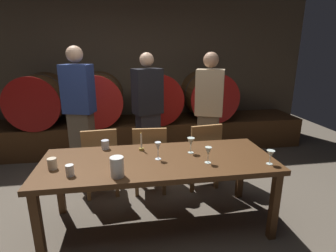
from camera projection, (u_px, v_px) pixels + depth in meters
The scene contains 23 objects.
ground_plane at pixel (134, 222), 2.80m from camera, with size 9.11×9.11×0.00m, color brown.
back_wall at pixel (126, 66), 5.04m from camera, with size 7.01×0.24×2.93m, color brown.
barrel_shelf at pixel (129, 134), 4.86m from camera, with size 6.31×0.90×0.53m, color #4C2D16.
wine_barrel_far_left at pixel (40, 100), 4.44m from camera, with size 0.86×0.95×0.86m.
wine_barrel_center_left at pixel (98, 98), 4.59m from camera, with size 0.86×0.95×0.86m.
wine_barrel_center_right at pixel (155, 96), 4.74m from camera, with size 0.86×0.95×0.86m.
wine_barrel_far_right at pixel (207, 95), 4.88m from camera, with size 0.86×0.95×0.86m.
dining_table at pixel (158, 165), 2.59m from camera, with size 2.25×0.88×0.74m.
chair_left at pixel (101, 158), 3.21m from camera, with size 0.43×0.43×0.88m.
chair_center at pixel (150, 156), 3.28m from camera, with size 0.43×0.43×0.88m.
chair_right at pixel (202, 152), 3.40m from camera, with size 0.45×0.45×0.88m.
guest_left at pixel (80, 114), 3.54m from camera, with size 0.44×0.35×1.81m.
guest_center at pixel (148, 115), 3.69m from camera, with size 0.44×0.36×1.73m.
guest_right at pixel (209, 113), 3.76m from camera, with size 0.44×0.37×1.73m.
candle_center at pixel (141, 145), 2.78m from camera, with size 0.05×0.05×0.21m.
pitcher at pixel (117, 167), 2.20m from camera, with size 0.12×0.12×0.17m.
wine_glass_far_left at pixel (158, 147), 2.54m from camera, with size 0.06×0.06×0.18m.
wine_glass_center_left at pixel (191, 142), 2.70m from camera, with size 0.08×0.08×0.16m.
wine_glass_center_right at pixel (208, 152), 2.46m from camera, with size 0.06×0.06×0.16m.
wine_glass_far_right at pixel (271, 154), 2.43m from camera, with size 0.08×0.08×0.14m.
cup_left at pixel (52, 164), 2.35m from camera, with size 0.08×0.08×0.10m, color beige.
cup_center at pixel (70, 170), 2.22m from camera, with size 0.07×0.07×0.10m, color white.
cup_right at pixel (105, 145), 2.82m from camera, with size 0.08×0.08×0.10m, color silver.
Camera 1 is at (-0.02, -2.43, 1.77)m, focal length 28.23 mm.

